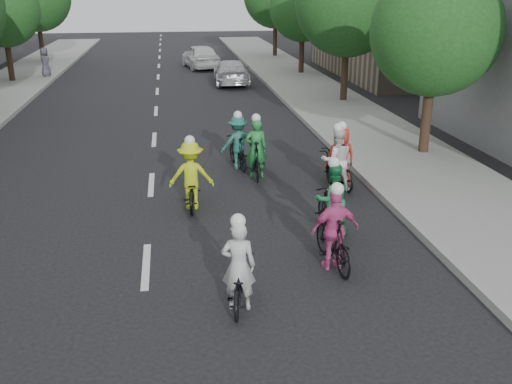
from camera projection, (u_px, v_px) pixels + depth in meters
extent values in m
plane|color=black|center=(146.00, 266.00, 11.44)|extent=(120.00, 120.00, 0.00)
cube|color=gray|center=(366.00, 130.00, 21.82)|extent=(4.00, 80.00, 0.15)
cube|color=#999993|center=(316.00, 131.00, 21.54)|extent=(0.18, 80.00, 0.18)
cube|color=gray|center=(421.00, 7.00, 34.60)|extent=(10.00, 14.00, 8.00)
cylinder|color=black|center=(10.00, 63.00, 32.17)|extent=(0.32, 0.32, 2.27)
sphere|color=#1D4A18|center=(2.00, 10.00, 31.20)|extent=(4.00, 4.00, 4.00)
cylinder|color=black|center=(42.00, 45.00, 40.49)|extent=(0.32, 0.32, 2.48)
cylinder|color=black|center=(426.00, 122.00, 18.41)|extent=(0.32, 0.32, 2.27)
sphere|color=#1D4A18|center=(435.00, 31.00, 17.44)|extent=(4.00, 4.00, 4.00)
cylinder|color=black|center=(344.00, 76.00, 26.73)|extent=(0.32, 0.32, 2.48)
sphere|color=#1D4A18|center=(348.00, 3.00, 25.60)|extent=(4.80, 4.80, 4.80)
cylinder|color=black|center=(301.00, 56.00, 35.12)|extent=(0.32, 0.32, 2.27)
sphere|color=#1D4A18|center=(303.00, 8.00, 34.15)|extent=(4.00, 4.00, 4.00)
cylinder|color=black|center=(275.00, 41.00, 43.44)|extent=(0.32, 0.32, 2.48)
imported|color=black|center=(238.00, 284.00, 9.93)|extent=(0.82, 1.63, 0.82)
imported|color=silver|center=(239.00, 266.00, 9.70)|extent=(0.65, 0.49, 1.62)
sphere|color=white|center=(238.00, 221.00, 9.42)|extent=(0.26, 0.26, 0.26)
imported|color=black|center=(330.00, 211.00, 12.86)|extent=(0.58, 1.68, 0.99)
imported|color=#1D8349|center=(332.00, 199.00, 12.65)|extent=(0.84, 0.68, 1.65)
sphere|color=white|center=(334.00, 163.00, 12.36)|extent=(0.26, 0.26, 0.26)
imported|color=black|center=(192.00, 189.00, 14.35)|extent=(0.74, 1.78, 0.92)
imported|color=#BEDD18|center=(191.00, 175.00, 14.12)|extent=(1.16, 0.73, 1.73)
sphere|color=white|center=(190.00, 141.00, 13.81)|extent=(0.26, 0.26, 0.26)
imported|color=black|center=(333.00, 241.00, 11.28)|extent=(0.69, 1.87, 1.10)
imported|color=#DD4E97|center=(335.00, 230.00, 11.09)|extent=(1.00, 0.50, 1.65)
sphere|color=white|center=(337.00, 189.00, 10.80)|extent=(0.26, 0.26, 0.26)
imported|color=black|center=(339.00, 168.00, 15.87)|extent=(0.88, 1.94, 0.99)
imported|color=red|center=(340.00, 157.00, 15.65)|extent=(0.89, 0.64, 1.70)
sphere|color=white|center=(342.00, 126.00, 15.35)|extent=(0.26, 0.26, 0.26)
imported|color=black|center=(256.00, 158.00, 16.57)|extent=(0.64, 1.90, 1.13)
imported|color=#248438|center=(256.00, 149.00, 16.37)|extent=(0.66, 0.45, 1.74)
sphere|color=white|center=(256.00, 118.00, 16.07)|extent=(0.26, 0.26, 0.26)
imported|color=black|center=(335.00, 172.00, 15.53)|extent=(0.72, 1.90, 0.99)
imported|color=white|center=(336.00, 160.00, 15.31)|extent=(0.87, 0.69, 1.74)
sphere|color=white|center=(338.00, 128.00, 15.00)|extent=(0.26, 0.26, 0.26)
imported|color=black|center=(238.00, 152.00, 17.41)|extent=(0.77, 1.73, 1.01)
imported|color=#216558|center=(238.00, 143.00, 17.21)|extent=(1.15, 0.79, 1.64)
sphere|color=white|center=(238.00, 115.00, 16.92)|extent=(0.26, 0.26, 0.26)
imported|color=silver|center=(231.00, 72.00, 31.97)|extent=(2.08, 4.69, 1.34)
imported|color=silver|center=(200.00, 56.00, 37.94)|extent=(2.62, 4.89, 1.58)
imported|color=#4C4B57|center=(45.00, 62.00, 33.68)|extent=(0.63, 0.88, 1.66)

